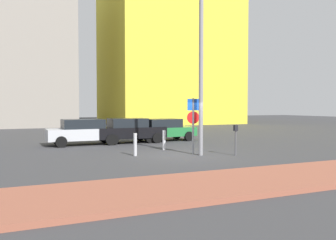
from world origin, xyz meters
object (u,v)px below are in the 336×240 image
Objects in this scene: parking_sign_post at (193,119)px; street_lamp at (201,59)px; traffic_bollard_mid at (135,145)px; traffic_bollard_near at (164,140)px; parked_car_black at (130,130)px; parking_meter at (236,136)px; parked_car_silver at (84,131)px; parked_car_green at (164,129)px.

street_lamp reaches higher than parking_sign_post.
traffic_bollard_mid is (-2.91, 1.06, -3.99)m from street_lamp.
parking_sign_post is 2.54× the size of traffic_bollard_mid.
traffic_bollard_mid is at bearing -143.67° from traffic_bollard_near.
parked_car_black is 8.02m from parking_meter.
parked_car_silver is 1.02× the size of parked_car_black.
parked_car_silver is 4.20× the size of traffic_bollard_mid.
street_lamp is 5.05m from traffic_bollard_mid.
parking_meter is (5.78, -7.45, 0.12)m from parked_car_silver.
parked_car_silver is 4.29× the size of traffic_bollard_near.
parked_car_silver reaches higher than parked_car_green.
parked_car_silver is 0.57× the size of street_lamp.
street_lamp is (4.28, -6.76, 3.71)m from parked_car_silver.
parking_sign_post is at bearing 144.13° from parking_meter.
traffic_bollard_near is (-1.83, -4.45, -0.26)m from parked_car_green.
parking_sign_post is (4.13, -6.26, 0.89)m from parked_car_silver.
parked_car_silver is at bearing -176.75° from parked_car_green.
parking_sign_post is at bearing -72.89° from traffic_bollard_near.
parked_car_silver is 1.04× the size of parked_car_green.
parking_sign_post is 2.87m from street_lamp.
parked_car_black is (2.84, 0.02, 0.00)m from parked_car_silver.
parked_car_green is at bearing 93.40° from parking_meter.
street_lamp is at bearing -57.64° from parked_car_silver.
parked_car_green reaches higher than parking_meter.
parking_sign_post reaches higher than parking_meter.
street_lamp is 4.85m from traffic_bollard_near.
parking_meter is (1.64, -1.19, -0.77)m from parking_sign_post.
parked_car_black is 2.49m from parked_car_green.
parked_car_silver is at bearing 103.56° from traffic_bollard_mid.
parked_car_silver is 3.09× the size of parking_meter.
parked_car_black reaches higher than traffic_bollard_mid.
traffic_bollard_mid is (1.38, -5.70, -0.28)m from parked_car_silver.
parked_car_black is at bearing 98.76° from traffic_bollard_near.
traffic_bollard_mid is (-2.11, -1.55, 0.01)m from traffic_bollard_near.
street_lamp is at bearing -98.31° from parked_car_green.
parking_meter is at bearing -21.65° from traffic_bollard_mid.
parking_meter is at bearing -52.21° from parked_car_silver.
parked_car_black is 4.22× the size of traffic_bollard_near.
parked_car_green is at bearing 67.64° from traffic_bollard_near.
parking_meter is 4.75m from traffic_bollard_mid.
parked_car_black is 6.47m from parking_sign_post.
parked_car_green is at bearing 6.55° from parked_car_black.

